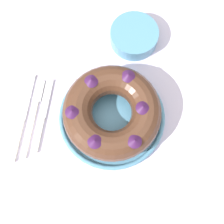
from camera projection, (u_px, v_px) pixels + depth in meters
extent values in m
plane|color=brown|center=(109.00, 161.00, 1.56)|extent=(8.00, 8.00, 0.00)
cube|color=silver|center=(106.00, 125.00, 0.85)|extent=(1.58, 1.25, 0.03)
cylinder|color=#518EB2|center=(112.00, 118.00, 0.84)|extent=(0.27, 0.27, 0.01)
torus|color=#518EB2|center=(112.00, 117.00, 0.83)|extent=(0.28, 0.28, 0.01)
torus|color=#4C2D1E|center=(112.00, 112.00, 0.79)|extent=(0.25, 0.25, 0.08)
cone|color=#3D1947|center=(128.00, 75.00, 0.77)|extent=(0.04, 0.04, 0.01)
cone|color=#3D1947|center=(91.00, 80.00, 0.77)|extent=(0.04, 0.04, 0.01)
cone|color=#3D1947|center=(72.00, 111.00, 0.74)|extent=(0.04, 0.04, 0.01)
cone|color=#3D1947|center=(95.00, 141.00, 0.72)|extent=(0.05, 0.05, 0.01)
cone|color=#3D1947|center=(135.00, 141.00, 0.72)|extent=(0.05, 0.05, 0.01)
cone|color=#3D1947|center=(143.00, 107.00, 0.75)|extent=(0.05, 0.05, 0.01)
cube|color=white|center=(30.00, 129.00, 0.83)|extent=(0.01, 0.16, 0.01)
cube|color=silver|center=(39.00, 91.00, 0.86)|extent=(0.02, 0.06, 0.01)
cube|color=white|center=(17.00, 141.00, 0.82)|extent=(0.02, 0.11, 0.01)
cube|color=silver|center=(27.00, 97.00, 0.85)|extent=(0.02, 0.13, 0.00)
cube|color=white|center=(38.00, 135.00, 0.82)|extent=(0.02, 0.09, 0.01)
cube|color=silver|center=(46.00, 99.00, 0.85)|extent=(0.02, 0.11, 0.00)
cylinder|color=#518EB2|center=(134.00, 36.00, 0.89)|extent=(0.14, 0.14, 0.04)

